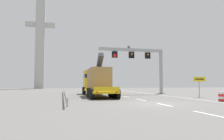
{
  "coord_description": "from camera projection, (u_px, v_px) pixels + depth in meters",
  "views": [
    {
      "loc": [
        -7.43,
        -16.02,
        1.68
      ],
      "look_at": [
        -0.69,
        12.34,
        3.51
      ],
      "focal_mm": 33.81,
      "sensor_mm": 36.0,
      "label": 1
    }
  ],
  "objects": [
    {
      "name": "lane_markings",
      "position": [
        103.0,
        92.0,
        40.84
      ],
      "size": [
        0.2,
        63.22,
        0.01
      ],
      "color": "silver",
      "rests_on": "ground"
    },
    {
      "name": "guardrail_left",
      "position": [
        64.0,
        92.0,
        26.96
      ],
      "size": [
        0.13,
        27.47,
        0.76
      ],
      "color": "#999EA3",
      "rests_on": "ground"
    },
    {
      "name": "exit_sign_yellow",
      "position": [
        199.0,
        82.0,
        25.04
      ],
      "size": [
        1.6,
        0.15,
        2.43
      ],
      "color": "#9EA0A5",
      "rests_on": "ground"
    },
    {
      "name": "ground",
      "position": [
        155.0,
        104.0,
        17.16
      ],
      "size": [
        112.0,
        112.0,
        0.0
      ],
      "primitive_type": "plane",
      "color": "slate"
    },
    {
      "name": "overhead_lane_gantry",
      "position": [
        141.0,
        58.0,
        33.01
      ],
      "size": [
        10.55,
        0.9,
        7.39
      ],
      "color": "#9EA0A5",
      "rests_on": "ground"
    },
    {
      "name": "bridge_pylon_distant",
      "position": [
        40.0,
        36.0,
        66.4
      ],
      "size": [
        9.0,
        2.0,
        32.46
      ],
      "color": "#B7B7B2",
      "rests_on": "ground"
    },
    {
      "name": "heavy_haul_truck_yellow",
      "position": [
        96.0,
        81.0,
        29.09
      ],
      "size": [
        3.25,
        14.11,
        5.3
      ],
      "color": "yellow",
      "rests_on": "ground"
    },
    {
      "name": "edge_line_right",
      "position": [
        159.0,
        95.0,
        30.24
      ],
      "size": [
        0.2,
        63.0,
        0.01
      ],
      "primitive_type": "cube",
      "color": "silver",
      "rests_on": "ground"
    }
  ]
}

